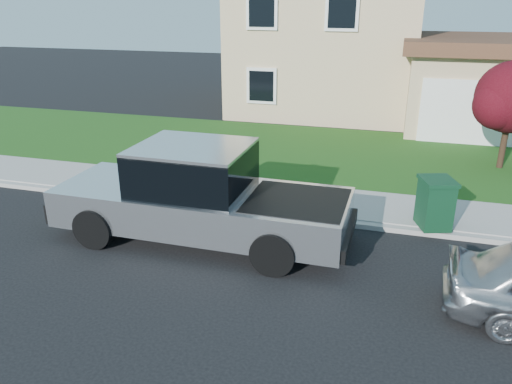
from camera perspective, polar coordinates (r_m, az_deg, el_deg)
ground at (r=10.09m, az=-6.21°, el=-8.90°), size 80.00×80.00×0.00m
curb at (r=12.27m, az=3.19°, el=-2.78°), size 40.00×0.20×0.12m
sidewalk at (r=13.25m, az=4.26°, el=-0.86°), size 40.00×2.00×0.15m
lawn at (r=17.45m, az=7.34°, el=4.43°), size 40.00×7.00×0.10m
house at (r=24.59m, az=11.49°, el=16.47°), size 14.00×11.30×6.85m
pickup_truck at (r=10.95m, az=-6.40°, el=-0.55°), size 6.60×2.57×2.16m
woman at (r=12.10m, az=-2.35°, el=1.40°), size 0.75×0.59×1.99m
trash_bin at (r=11.99m, az=19.79°, el=-1.16°), size 0.92×0.99×1.15m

